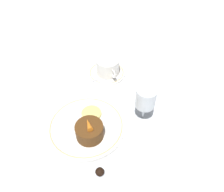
{
  "coord_description": "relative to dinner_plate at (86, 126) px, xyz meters",
  "views": [
    {
      "loc": [
        0.39,
        -0.13,
        0.58
      ],
      "look_at": [
        -0.08,
        0.09,
        0.04
      ],
      "focal_mm": 35.0,
      "sensor_mm": 36.0,
      "label": 1
    }
  ],
  "objects": [
    {
      "name": "ground_plane",
      "position": [
        0.02,
        0.03,
        -0.01
      ],
      "size": [
        3.0,
        3.0,
        0.0
      ],
      "primitive_type": "plane",
      "color": "white"
    },
    {
      "name": "carrot_garnish",
      "position": [
        0.04,
        -0.0,
        0.06
      ],
      "size": [
        0.04,
        0.02,
        0.02
      ],
      "color": "orange",
      "rests_on": "dessert_cake"
    },
    {
      "name": "chocolate_truffle",
      "position": [
        0.16,
        -0.02,
        0.0
      ],
      "size": [
        0.02,
        0.02,
        0.02
      ],
      "color": "black",
      "rests_on": "ground_plane"
    },
    {
      "name": "coffee_cup",
      "position": [
        -0.21,
        0.17,
        0.03
      ],
      "size": [
        0.12,
        0.09,
        0.06
      ],
      "color": "white",
      "rests_on": "saucer"
    },
    {
      "name": "pineapple_slice",
      "position": [
        -0.03,
        0.03,
        0.01
      ],
      "size": [
        0.06,
        0.06,
        0.01
      ],
      "color": "#EFE075",
      "rests_on": "dinner_plate"
    },
    {
      "name": "dinner_plate",
      "position": [
        0.0,
        0.0,
        0.0
      ],
      "size": [
        0.25,
        0.25,
        0.01
      ],
      "color": "white",
      "rests_on": "ground_plane"
    },
    {
      "name": "saucer",
      "position": [
        -0.21,
        0.17,
        -0.0
      ],
      "size": [
        0.15,
        0.15,
        0.01
      ],
      "color": "white",
      "rests_on": "ground_plane"
    },
    {
      "name": "wine_glass",
      "position": [
        0.04,
        0.19,
        0.08
      ],
      "size": [
        0.06,
        0.06,
        0.13
      ],
      "color": "silver",
      "rests_on": "ground_plane"
    },
    {
      "name": "dessert_cake",
      "position": [
        0.04,
        -0.0,
        0.03
      ],
      "size": [
        0.08,
        0.08,
        0.05
      ],
      "color": "#563314",
      "rests_on": "dinner_plate"
    },
    {
      "name": "spoon",
      "position": [
        -0.17,
        0.16,
        0.0
      ],
      "size": [
        0.04,
        0.11,
        0.0
      ],
      "color": "silver",
      "rests_on": "saucer"
    },
    {
      "name": "fork",
      "position": [
        0.19,
        0.03,
        -0.01
      ],
      "size": [
        0.04,
        0.19,
        0.01
      ],
      "color": "silver",
      "rests_on": "ground_plane"
    }
  ]
}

